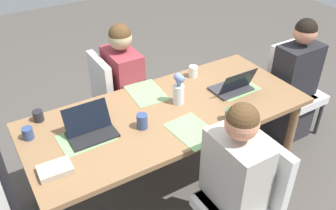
{
  "coord_description": "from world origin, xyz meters",
  "views": [
    {
      "loc": [
        1.16,
        1.89,
        2.28
      ],
      "look_at": [
        0.0,
        0.0,
        0.78
      ],
      "focal_mm": 38.56,
      "sensor_mm": 36.0,
      "label": 1
    }
  ],
  "objects_px": {
    "chair_far_left_far": "(247,195)",
    "laptop_head_right_left_near": "(91,129)",
    "coffee_mug_centre_right": "(28,133)",
    "dining_table": "(168,118)",
    "person_near_left_mid": "(125,94)",
    "book_blue_cover": "(55,170)",
    "laptop_head_left_right_near": "(233,86)",
    "coffee_mug_centre_left": "(38,116)",
    "chair_head_left_right_near": "(291,84)",
    "coffee_mug_far_left": "(142,121)",
    "coffee_mug_near_left": "(193,71)",
    "coffee_mug_near_right": "(230,115)",
    "person_far_left_far": "(232,191)",
    "person_head_left_right_near": "(293,87)",
    "chair_near_left_mid": "(115,95)",
    "flower_vase": "(179,89)"
  },
  "relations": [
    {
      "from": "dining_table",
      "to": "coffee_mug_centre_right",
      "type": "height_order",
      "value": "coffee_mug_centre_right"
    },
    {
      "from": "chair_head_left_right_near",
      "to": "laptop_head_right_left_near",
      "type": "bearing_deg",
      "value": 0.23
    },
    {
      "from": "person_near_left_mid",
      "to": "coffee_mug_far_left",
      "type": "xyz_separation_m",
      "value": [
        0.22,
        0.77,
        0.26
      ]
    },
    {
      "from": "laptop_head_right_left_near",
      "to": "coffee_mug_far_left",
      "type": "distance_m",
      "value": 0.36
    },
    {
      "from": "person_near_left_mid",
      "to": "flower_vase",
      "type": "bearing_deg",
      "value": 104.94
    },
    {
      "from": "person_head_left_right_near",
      "to": "coffee_mug_centre_right",
      "type": "bearing_deg",
      "value": -6.05
    },
    {
      "from": "laptop_head_right_left_near",
      "to": "coffee_mug_centre_left",
      "type": "distance_m",
      "value": 0.44
    },
    {
      "from": "flower_vase",
      "to": "coffee_mug_centre_right",
      "type": "bearing_deg",
      "value": -8.51
    },
    {
      "from": "coffee_mug_far_left",
      "to": "coffee_mug_centre_left",
      "type": "bearing_deg",
      "value": -37.79
    },
    {
      "from": "laptop_head_right_left_near",
      "to": "coffee_mug_centre_right",
      "type": "xyz_separation_m",
      "value": [
        0.37,
        -0.18,
        -0.0
      ]
    },
    {
      "from": "person_head_left_right_near",
      "to": "coffee_mug_far_left",
      "type": "height_order",
      "value": "person_head_left_right_near"
    },
    {
      "from": "chair_near_left_mid",
      "to": "book_blue_cover",
      "type": "distance_m",
      "value": 1.26
    },
    {
      "from": "chair_near_left_mid",
      "to": "laptop_head_left_right_near",
      "type": "xyz_separation_m",
      "value": [
        -0.72,
        0.78,
        0.27
      ]
    },
    {
      "from": "person_near_left_mid",
      "to": "book_blue_cover",
      "type": "bearing_deg",
      "value": 45.46
    },
    {
      "from": "chair_head_left_right_near",
      "to": "person_head_left_right_near",
      "type": "bearing_deg",
      "value": 51.24
    },
    {
      "from": "person_near_left_mid",
      "to": "person_head_left_right_near",
      "type": "relative_size",
      "value": 1.0
    },
    {
      "from": "dining_table",
      "to": "coffee_mug_centre_left",
      "type": "height_order",
      "value": "coffee_mug_centre_left"
    },
    {
      "from": "coffee_mug_near_left",
      "to": "chair_far_left_far",
      "type": "bearing_deg",
      "value": 72.9
    },
    {
      "from": "chair_far_left_far",
      "to": "laptop_head_right_left_near",
      "type": "bearing_deg",
      "value": -49.5
    },
    {
      "from": "laptop_head_right_left_near",
      "to": "coffee_mug_near_left",
      "type": "distance_m",
      "value": 1.1
    },
    {
      "from": "coffee_mug_near_left",
      "to": "flower_vase",
      "type": "bearing_deg",
      "value": 40.32
    },
    {
      "from": "book_blue_cover",
      "to": "chair_head_left_right_near",
      "type": "bearing_deg",
      "value": -172.03
    },
    {
      "from": "coffee_mug_far_left",
      "to": "flower_vase",
      "type": "bearing_deg",
      "value": -161.17
    },
    {
      "from": "coffee_mug_far_left",
      "to": "person_near_left_mid",
      "type": "bearing_deg",
      "value": -105.67
    },
    {
      "from": "coffee_mug_centre_right",
      "to": "dining_table",
      "type": "bearing_deg",
      "value": 167.76
    },
    {
      "from": "coffee_mug_near_right",
      "to": "person_far_left_far",
      "type": "bearing_deg",
      "value": 54.81
    },
    {
      "from": "person_far_left_far",
      "to": "person_head_left_right_near",
      "type": "relative_size",
      "value": 1.0
    },
    {
      "from": "person_near_left_mid",
      "to": "laptop_head_left_right_near",
      "type": "height_order",
      "value": "person_near_left_mid"
    },
    {
      "from": "chair_near_left_mid",
      "to": "person_near_left_mid",
      "type": "relative_size",
      "value": 0.75
    },
    {
      "from": "person_head_left_right_near",
      "to": "coffee_mug_near_right",
      "type": "xyz_separation_m",
      "value": [
        1.04,
        0.3,
        0.25
      ]
    },
    {
      "from": "chair_far_left_far",
      "to": "coffee_mug_centre_left",
      "type": "bearing_deg",
      "value": -50.5
    },
    {
      "from": "chair_near_left_mid",
      "to": "chair_far_left_far",
      "type": "relative_size",
      "value": 1.0
    },
    {
      "from": "book_blue_cover",
      "to": "laptop_head_left_right_near",
      "type": "bearing_deg",
      "value": -171.77
    },
    {
      "from": "chair_near_left_mid",
      "to": "flower_vase",
      "type": "distance_m",
      "value": 0.82
    },
    {
      "from": "laptop_head_left_right_near",
      "to": "book_blue_cover",
      "type": "xyz_separation_m",
      "value": [
        1.51,
        0.16,
        -0.02
      ]
    },
    {
      "from": "chair_head_left_right_near",
      "to": "coffee_mug_centre_right",
      "type": "bearing_deg",
      "value": -4.12
    },
    {
      "from": "chair_far_left_far",
      "to": "person_head_left_right_near",
      "type": "height_order",
      "value": "person_head_left_right_near"
    },
    {
      "from": "person_near_left_mid",
      "to": "book_blue_cover",
      "type": "xyz_separation_m",
      "value": [
        0.87,
        0.88,
        0.22
      ]
    },
    {
      "from": "laptop_head_right_left_near",
      "to": "laptop_head_left_right_near",
      "type": "relative_size",
      "value": 1.0
    },
    {
      "from": "person_far_left_far",
      "to": "book_blue_cover",
      "type": "bearing_deg",
      "value": -29.58
    },
    {
      "from": "laptop_head_left_right_near",
      "to": "chair_near_left_mid",
      "type": "bearing_deg",
      "value": -47.56
    },
    {
      "from": "chair_near_left_mid",
      "to": "book_blue_cover",
      "type": "bearing_deg",
      "value": 49.89
    },
    {
      "from": "dining_table",
      "to": "person_far_left_far",
      "type": "bearing_deg",
      "value": 92.67
    },
    {
      "from": "person_near_left_mid",
      "to": "laptop_head_left_right_near",
      "type": "bearing_deg",
      "value": 131.57
    },
    {
      "from": "chair_far_left_far",
      "to": "coffee_mug_near_left",
      "type": "bearing_deg",
      "value": -107.1
    },
    {
      "from": "laptop_head_right_left_near",
      "to": "laptop_head_left_right_near",
      "type": "height_order",
      "value": "laptop_head_left_right_near"
    },
    {
      "from": "person_head_left_right_near",
      "to": "coffee_mug_far_left",
      "type": "xyz_separation_m",
      "value": [
        1.62,
        0.05,
        0.26
      ]
    },
    {
      "from": "chair_near_left_mid",
      "to": "laptop_head_left_right_near",
      "type": "distance_m",
      "value": 1.1
    },
    {
      "from": "dining_table",
      "to": "chair_far_left_far",
      "type": "relative_size",
      "value": 2.38
    },
    {
      "from": "coffee_mug_far_left",
      "to": "book_blue_cover",
      "type": "distance_m",
      "value": 0.66
    }
  ]
}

